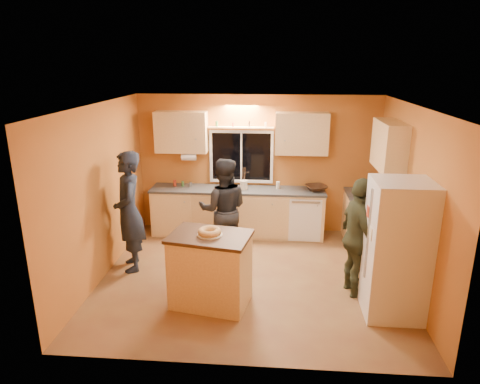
# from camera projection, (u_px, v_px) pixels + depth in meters

# --- Properties ---
(ground) EXTENTS (4.50, 4.50, 0.00)m
(ground) POSITION_uv_depth(u_px,v_px,m) (251.00, 277.00, 6.57)
(ground) COLOR brown
(ground) RESTS_ON ground
(room_shell) EXTENTS (4.54, 4.04, 2.61)m
(room_shell) POSITION_uv_depth(u_px,v_px,m) (261.00, 169.00, 6.47)
(room_shell) COLOR #B8722F
(room_shell) RESTS_ON ground
(back_counter) EXTENTS (4.23, 0.62, 0.90)m
(back_counter) POSITION_uv_depth(u_px,v_px,m) (257.00, 212.00, 8.05)
(back_counter) COLOR tan
(back_counter) RESTS_ON ground
(right_counter) EXTENTS (0.62, 1.84, 0.90)m
(right_counter) POSITION_uv_depth(u_px,v_px,m) (375.00, 241.00, 6.76)
(right_counter) COLOR tan
(right_counter) RESTS_ON ground
(refrigerator) EXTENTS (0.72, 0.70, 1.80)m
(refrigerator) POSITION_uv_depth(u_px,v_px,m) (397.00, 250.00, 5.39)
(refrigerator) COLOR silver
(refrigerator) RESTS_ON ground
(island) EXTENTS (1.15, 0.89, 1.01)m
(island) POSITION_uv_depth(u_px,v_px,m) (210.00, 269.00, 5.73)
(island) COLOR tan
(island) RESTS_ON ground
(bundt_pastry) EXTENTS (0.31, 0.31, 0.09)m
(bundt_pastry) POSITION_uv_depth(u_px,v_px,m) (210.00, 232.00, 5.57)
(bundt_pastry) COLOR #B28B49
(bundt_pastry) RESTS_ON island
(person_left) EXTENTS (0.67, 0.81, 1.90)m
(person_left) POSITION_uv_depth(u_px,v_px,m) (129.00, 212.00, 6.60)
(person_left) COLOR black
(person_left) RESTS_ON ground
(person_center) EXTENTS (0.88, 0.71, 1.71)m
(person_center) POSITION_uv_depth(u_px,v_px,m) (223.00, 209.00, 6.99)
(person_center) COLOR black
(person_center) RESTS_ON ground
(person_right) EXTENTS (0.60, 1.06, 1.70)m
(person_right) POSITION_uv_depth(u_px,v_px,m) (358.00, 238.00, 5.88)
(person_right) COLOR #393D26
(person_right) RESTS_ON ground
(mixing_bowl) EXTENTS (0.49, 0.49, 0.09)m
(mixing_bowl) POSITION_uv_depth(u_px,v_px,m) (316.00, 188.00, 7.84)
(mixing_bowl) COLOR black
(mixing_bowl) RESTS_ON back_counter
(utensil_crock) EXTENTS (0.14, 0.14, 0.17)m
(utensil_crock) POSITION_uv_depth(u_px,v_px,m) (244.00, 185.00, 7.89)
(utensil_crock) COLOR beige
(utensil_crock) RESTS_ON back_counter
(potted_plant) EXTENTS (0.29, 0.26, 0.29)m
(potted_plant) POSITION_uv_depth(u_px,v_px,m) (383.00, 207.00, 6.52)
(potted_plant) COLOR gray
(potted_plant) RESTS_ON right_counter
(red_box) EXTENTS (0.19, 0.17, 0.07)m
(red_box) POSITION_uv_depth(u_px,v_px,m) (366.00, 198.00, 7.31)
(red_box) COLOR #AE321A
(red_box) RESTS_ON right_counter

